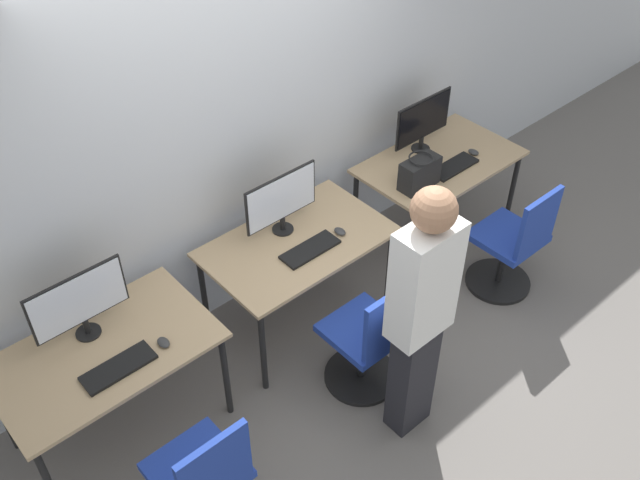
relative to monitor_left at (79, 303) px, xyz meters
name	(u,v)px	position (x,y,z in m)	size (l,w,h in m)	color
ground_plane	(334,348)	(1.39, -0.54, -0.97)	(20.00, 20.00, 0.00)	slate
wall_back	(244,120)	(1.39, 0.33, 0.43)	(12.00, 0.05, 2.80)	silver
desk_left	(106,359)	(0.00, -0.17, -0.32)	(1.21, 0.74, 0.72)	tan
monitor_left	(79,303)	(0.00, 0.00, 0.00)	(0.55, 0.14, 0.43)	black
keyboard_left	(119,368)	(0.00, -0.34, -0.23)	(0.40, 0.15, 0.02)	black
mouse_left	(164,342)	(0.27, -0.35, -0.23)	(0.06, 0.09, 0.03)	#333333
desk_center	(298,249)	(1.39, -0.17, -0.32)	(1.21, 0.74, 0.72)	tan
monitor_center	(281,200)	(1.39, -0.02, 0.00)	(0.55, 0.14, 0.43)	black
keyboard_center	(310,249)	(1.39, -0.30, -0.23)	(0.40, 0.15, 0.02)	black
mouse_center	(340,231)	(1.65, -0.29, -0.23)	(0.06, 0.09, 0.03)	#333333
office_chair_center	(369,343)	(1.35, -0.89, -0.58)	(0.48, 0.48, 0.92)	black
person_center	(421,309)	(1.34, -1.26, 0.01)	(0.36, 0.23, 1.77)	#232328
desk_right	(439,168)	(2.78, -0.17, -0.32)	(1.21, 0.74, 0.72)	tan
monitor_right	(423,121)	(2.78, 0.03, 0.00)	(0.55, 0.14, 0.43)	black
keyboard_right	(454,167)	(2.78, -0.30, -0.23)	(0.40, 0.15, 0.02)	black
mouse_right	(473,152)	(3.03, -0.28, -0.23)	(0.06, 0.09, 0.03)	#333333
office_chair_right	(512,248)	(2.73, -0.93, -0.58)	(0.48, 0.48, 0.92)	black
handbag	(420,173)	(2.42, -0.28, -0.13)	(0.30, 0.18, 0.25)	black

